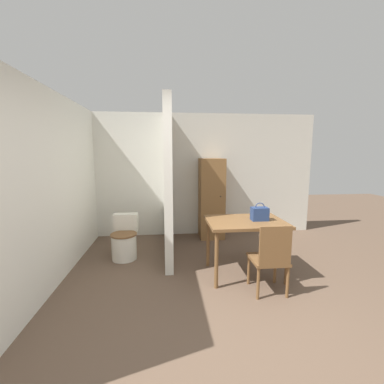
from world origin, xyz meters
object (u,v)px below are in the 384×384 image
dining_table (245,227)px  wooden_cabinet (211,198)px  toilet (125,240)px  handbag (260,214)px  wooden_chair (271,257)px

dining_table → wooden_cabinet: wooden_cabinet is taller
dining_table → wooden_cabinet: bearing=96.1°
toilet → wooden_cabinet: bearing=29.3°
toilet → handbag: bearing=-22.0°
dining_table → wooden_chair: 0.59m
toilet → handbag: (1.96, -0.79, 0.59)m
handbag → wooden_cabinet: (-0.37, 1.69, -0.08)m
wooden_chair → dining_table: bearing=106.5°
wooden_chair → handbag: size_ratio=3.56×
dining_table → wooden_chair: (0.15, -0.53, -0.22)m
wooden_chair → handbag: handbag is taller
wooden_cabinet → wooden_chair: bearing=-81.5°
wooden_chair → toilet: (-1.93, 1.31, -0.18)m
wooden_chair → wooden_cabinet: bearing=98.9°
toilet → handbag: handbag is taller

